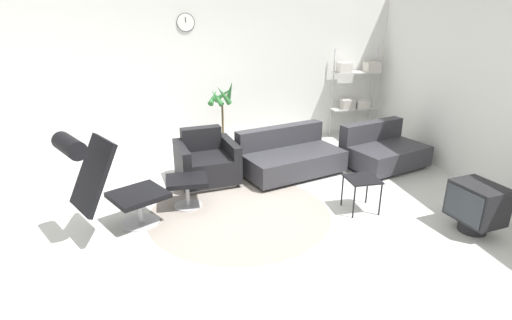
% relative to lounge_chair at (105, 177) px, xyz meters
% --- Properties ---
extents(ground_plane, '(12.00, 12.00, 0.00)m').
position_rel_lounge_chair_xyz_m(ground_plane, '(1.49, 0.50, -0.70)').
color(ground_plane, silver).
extents(wall_back, '(12.00, 0.09, 2.80)m').
position_rel_lounge_chair_xyz_m(wall_back, '(1.49, 3.23, 0.70)').
color(wall_back, silver).
rests_on(wall_back, ground_plane).
extents(wall_right, '(0.06, 12.00, 2.80)m').
position_rel_lounge_chair_xyz_m(wall_right, '(5.00, 0.50, 0.70)').
color(wall_right, silver).
rests_on(wall_right, ground_plane).
extents(round_rug, '(2.30, 2.30, 0.01)m').
position_rel_lounge_chair_xyz_m(round_rug, '(1.51, 0.18, -0.70)').
color(round_rug, gray).
rests_on(round_rug, ground_plane).
extents(lounge_chair, '(1.18, 0.99, 1.23)m').
position_rel_lounge_chair_xyz_m(lounge_chair, '(0.00, 0.00, 0.00)').
color(lounge_chair, '#BCBCC1').
rests_on(lounge_chair, ground_plane).
extents(ottoman, '(0.52, 0.44, 0.40)m').
position_rel_lounge_chair_xyz_m(ottoman, '(0.89, 0.51, -0.39)').
color(ottoman, '#BCBCC1').
rests_on(ottoman, ground_plane).
extents(armchair_red, '(0.95, 0.92, 0.77)m').
position_rel_lounge_chair_xyz_m(armchair_red, '(1.21, 1.29, -0.41)').
color(armchair_red, silver).
rests_on(armchair_red, ground_plane).
extents(couch_low, '(1.73, 1.29, 0.69)m').
position_rel_lounge_chair_xyz_m(couch_low, '(2.51, 1.36, -0.45)').
color(couch_low, black).
rests_on(couch_low, ground_plane).
extents(couch_second, '(1.43, 1.20, 0.69)m').
position_rel_lounge_chair_xyz_m(couch_second, '(4.09, 1.33, -0.45)').
color(couch_second, black).
rests_on(couch_second, ground_plane).
extents(side_table, '(0.39, 0.39, 0.44)m').
position_rel_lounge_chair_xyz_m(side_table, '(3.04, -0.06, -0.31)').
color(side_table, black).
rests_on(side_table, ground_plane).
extents(crt_television, '(0.51, 0.61, 0.58)m').
position_rel_lounge_chair_xyz_m(crt_television, '(4.08, -0.81, -0.37)').
color(crt_television, black).
rests_on(crt_television, ground_plane).
extents(potted_plant, '(0.52, 0.48, 1.32)m').
position_rel_lounge_chair_xyz_m(potted_plant, '(1.63, 2.55, -0.22)').
color(potted_plant, brown).
rests_on(potted_plant, ground_plane).
extents(shelf_unit, '(0.93, 0.28, 1.74)m').
position_rel_lounge_chair_xyz_m(shelf_unit, '(4.33, 2.98, 0.30)').
color(shelf_unit, '#BCBCC1').
rests_on(shelf_unit, ground_plane).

